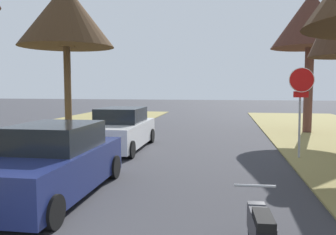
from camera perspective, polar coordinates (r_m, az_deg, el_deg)
stop_sign_far at (r=12.16m, az=21.04°, el=3.81°), size 0.81×0.27×2.97m
street_tree_right_far at (r=19.41m, az=22.44°, el=14.43°), size 3.87×3.87×7.08m
street_tree_left_mid_b at (r=17.72m, az=-16.45°, el=15.70°), size 4.49×4.49×7.16m
parked_sedan_navy at (r=8.07m, az=-18.46°, el=-7.16°), size 1.96×4.41×1.57m
parked_sedan_white at (r=13.48m, az=-7.85°, el=-2.07°), size 1.96×4.41×1.57m
parked_motorcycle at (r=4.90m, az=14.93°, el=-18.17°), size 0.60×2.05×0.97m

